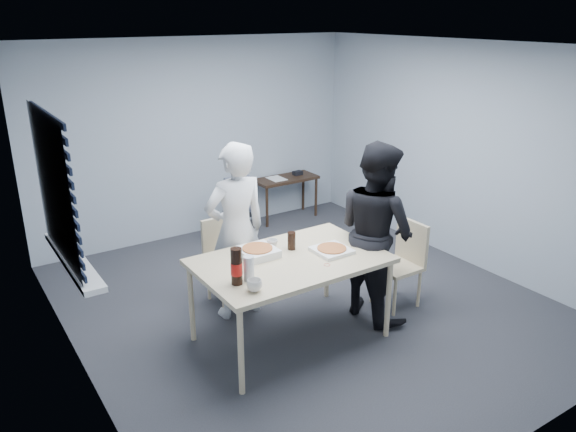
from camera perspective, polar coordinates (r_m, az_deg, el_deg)
room at (r=4.97m, az=-22.20°, el=1.61°), size 5.00×5.00×5.00m
dining_table at (r=5.04m, az=0.25°, el=-4.96°), size 1.67×1.06×0.81m
chair_far at (r=5.88m, az=-6.35°, el=-3.87°), size 0.42×0.42×0.89m
chair_right at (r=5.89m, az=11.65°, el=-4.14°), size 0.42×0.42×0.89m
person_white at (r=5.45m, az=-5.30°, el=-1.57°), size 0.65×0.42×1.77m
person_black at (r=5.50m, az=8.92°, el=-1.53°), size 0.47×0.86×1.77m
side_table at (r=8.17m, az=-0.22°, el=3.40°), size 0.93×0.41×0.62m
stool at (r=7.31m, az=-4.92°, el=-0.40°), size 0.32×0.32×0.45m
backpack at (r=7.19m, az=-4.95°, el=2.07°), size 0.33×0.24×0.46m
pizza_box_a at (r=5.07m, az=-3.12°, el=-3.65°), size 0.32×0.32×0.08m
pizza_box_b at (r=5.16m, az=4.46°, el=-3.46°), size 0.32×0.32×0.04m
mug_a at (r=4.45m, az=-3.43°, el=-7.04°), size 0.17×0.17×0.10m
mug_b at (r=5.20m, az=-1.59°, el=-2.90°), size 0.10×0.10×0.09m
cola_glass at (r=5.18m, az=0.37°, el=-2.53°), size 0.09×0.09×0.17m
soda_bottle at (r=4.53m, az=-5.25°, el=-5.17°), size 0.10×0.10×0.31m
plastic_cups at (r=4.60m, az=-4.00°, el=-5.33°), size 0.12×0.12×0.21m
rubber_band at (r=4.91m, az=3.98°, el=-4.97°), size 0.07×0.07×0.00m
papers at (r=8.08m, az=-1.18°, el=3.81°), size 0.24×0.31×0.00m
black_box at (r=8.27m, az=0.98°, el=4.39°), size 0.14×0.11×0.06m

